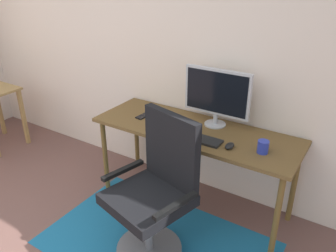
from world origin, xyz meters
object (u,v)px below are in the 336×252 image
keyboard (195,137)px  computer_mouse (230,146)px  desk (194,137)px  coffee_cup (263,147)px  cell_phone (143,116)px  office_chair (155,197)px  monitor (217,94)px

keyboard → computer_mouse: bearing=1.1°
desk → keyboard: bearing=-60.8°
coffee_cup → cell_phone: coffee_cup is taller
keyboard → office_chair: size_ratio=0.40×
monitor → office_chair: size_ratio=0.52×
office_chair → desk: bearing=107.3°
monitor → cell_phone: bearing=-163.0°
desk → computer_mouse: computer_mouse is taller
desk → keyboard: (0.08, -0.15, 0.08)m
computer_mouse → cell_phone: size_ratio=0.74×
desk → cell_phone: (-0.50, -0.03, 0.08)m
coffee_cup → monitor: bearing=153.7°
keyboard → computer_mouse: (0.29, 0.01, 0.01)m
desk → monitor: 0.40m
computer_mouse → office_chair: size_ratio=0.10×
computer_mouse → office_chair: (-0.34, -0.48, -0.29)m
office_chair → cell_phone: bearing=146.1°
desk → monitor: (0.11, 0.16, 0.35)m
monitor → keyboard: 0.41m
desk → cell_phone: bearing=-176.8°
office_chair → keyboard: bearing=98.2°
keyboard → coffee_cup: bearing=7.5°
coffee_cup → desk: bearing=172.1°
keyboard → computer_mouse: size_ratio=4.13×
computer_mouse → coffee_cup: bearing=15.2°
cell_phone → office_chair: (0.54, -0.60, -0.28)m
coffee_cup → office_chair: bearing=-136.0°
computer_mouse → desk: bearing=158.7°
monitor → keyboard: monitor is taller
computer_mouse → cell_phone: 0.88m
office_chair → computer_mouse: bearing=69.4°
desk → office_chair: bearing=-87.0°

